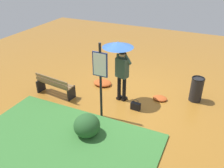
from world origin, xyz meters
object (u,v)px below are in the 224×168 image
park_bench (54,85)px  trash_bin (196,89)px  info_sign_post (100,73)px  person_with_umbrella (120,56)px  handbag (136,106)px

park_bench → trash_bin: bearing=-158.9°
trash_bin → info_sign_post: bearing=41.4°
person_with_umbrella → info_sign_post: bearing=84.6°
person_with_umbrella → info_sign_post: 1.11m
person_with_umbrella → park_bench: bearing=17.9°
info_sign_post → handbag: 1.73m
person_with_umbrella → info_sign_post: info_sign_post is taller
info_sign_post → handbag: info_sign_post is taller
person_with_umbrella → park_bench: 2.49m
person_with_umbrella → trash_bin: person_with_umbrella is taller
park_bench → person_with_umbrella: bearing=-162.1°
handbag → trash_bin: size_ratio=0.44×
info_sign_post → handbag: (-0.81, -0.77, -1.32)m
handbag → park_bench: (2.80, 0.35, 0.28)m
info_sign_post → trash_bin: info_sign_post is taller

